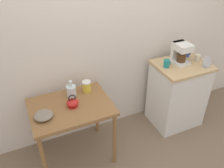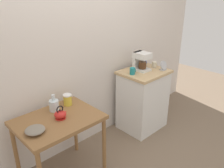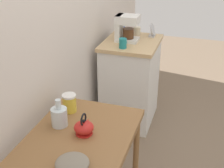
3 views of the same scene
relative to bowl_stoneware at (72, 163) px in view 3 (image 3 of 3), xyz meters
name	(u,v)px [view 3 (image 3 of 3)]	position (x,y,z in m)	size (l,w,h in m)	color
ground_plane	(113,164)	(0.95, 0.07, -0.80)	(8.00, 8.00, 0.00)	#7A6651
back_wall	(64,3)	(1.05, 0.51, 0.60)	(4.40, 0.10, 2.80)	silver
wooden_table	(81,148)	(0.29, 0.08, -0.13)	(0.85, 0.63, 0.76)	olive
kitchen_counter	(130,82)	(1.74, 0.13, -0.34)	(0.66, 0.54, 0.91)	white
bowl_stoneware	(72,163)	(0.00, 0.00, 0.00)	(0.18, 0.18, 0.06)	gray
teakettle	(84,127)	(0.31, 0.06, 0.02)	(0.15, 0.12, 0.15)	red
glass_carafe_vase	(59,116)	(0.35, 0.25, 0.03)	(0.11, 0.11, 0.19)	silver
canister_enamel	(69,103)	(0.54, 0.26, 0.03)	(0.10, 0.10, 0.13)	gold
coffee_maker	(125,27)	(1.73, 0.19, 0.26)	(0.18, 0.22, 0.26)	white
mug_small_cream	(137,31)	(1.96, 0.12, 0.16)	(0.08, 0.07, 0.09)	beige
mug_blue	(121,31)	(1.93, 0.28, 0.16)	(0.08, 0.07, 0.09)	#2D4CAD
mug_dark_teal	(123,43)	(1.52, 0.15, 0.16)	(0.08, 0.07, 0.09)	teal
table_clock	(152,31)	(1.96, -0.04, 0.17)	(0.13, 0.06, 0.14)	#B2B5BA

